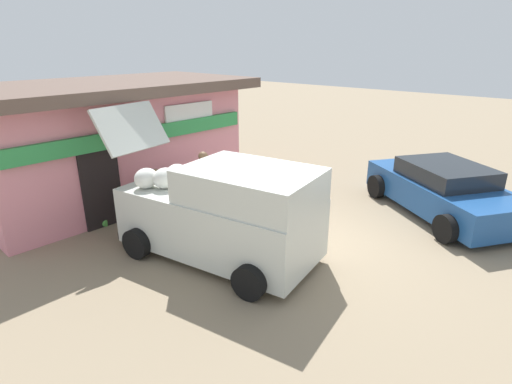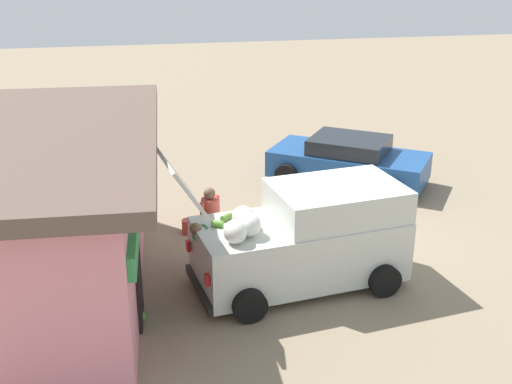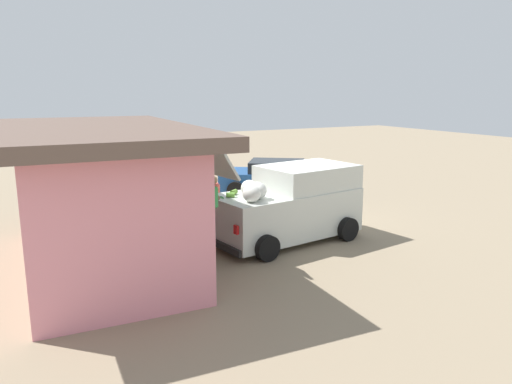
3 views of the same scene
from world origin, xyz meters
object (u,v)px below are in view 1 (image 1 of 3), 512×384
Objects in this scene: storefront_bar at (111,140)px; parked_sedan at (443,190)px; delivery_van at (224,212)px; unloaded_banana_pile at (108,210)px; vendor_standing at (204,180)px; paint_bucket at (240,192)px; customer_bending at (168,195)px.

storefront_bar is 8.54m from parked_sedan.
unloaded_banana_pile is at bearing 98.07° from delivery_van.
unloaded_banana_pile is at bearing 131.42° from vendor_standing.
customer_bending is at bearing -176.01° from paint_bucket.
storefront_bar is at bearing 122.25° from parked_sedan.
unloaded_banana_pile is at bearing 109.52° from customer_bending.
parked_sedan is 2.65× the size of vendor_standing.
paint_bucket is (2.11, -2.62, -1.43)m from storefront_bar.
unloaded_banana_pile is 2.78× the size of paint_bucket.
vendor_standing is 2.44m from unloaded_banana_pile.
vendor_standing is at bearing 133.18° from parked_sedan.
customer_bending is at bearing -70.48° from unloaded_banana_pile.
storefront_bar reaches higher than customer_bending.
delivery_van is 5.12× the size of unloaded_banana_pile.
delivery_van reaches higher than customer_bending.
unloaded_banana_pile is at bearing -130.17° from storefront_bar.
vendor_standing is 0.98m from customer_bending.
vendor_standing reaches higher than parked_sedan.
delivery_van is at bearing -143.23° from paint_bucket.
vendor_standing is 1.84× the size of unloaded_banana_pile.
paint_bucket is (1.57, 0.30, -0.80)m from vendor_standing.
storefront_bar reaches higher than paint_bucket.
paint_bucket is (2.54, 0.18, -0.69)m from customer_bending.
storefront_bar is 4.66m from delivery_van.
delivery_van is (-0.51, -4.59, -0.65)m from storefront_bar.
paint_bucket is at bearing 117.92° from parked_sedan.
storefront_bar is at bearing 81.39° from customer_bending.
vendor_standing is at bearing -48.58° from unloaded_banana_pile.
delivery_van is 2.78× the size of vendor_standing.
storefront_bar is at bearing 100.50° from vendor_standing.
customer_bending reaches higher than unloaded_banana_pile.
storefront_bar reaches higher than parked_sedan.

